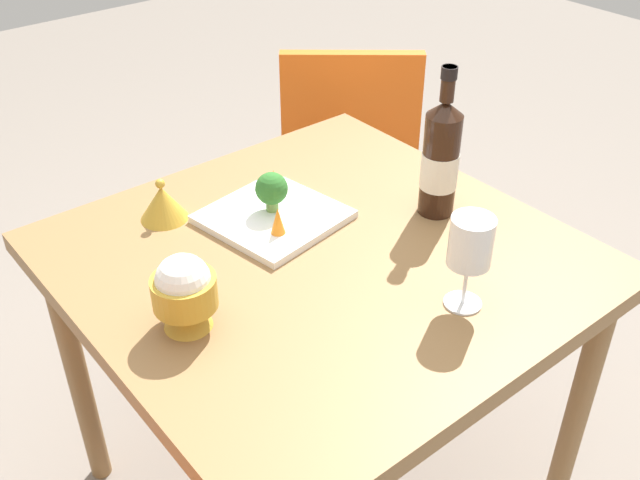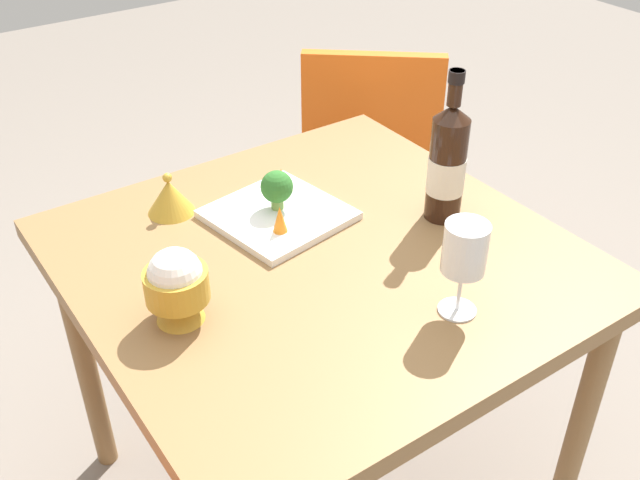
# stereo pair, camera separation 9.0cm
# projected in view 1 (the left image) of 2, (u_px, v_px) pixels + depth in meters

# --- Properties ---
(dining_table) EXTENTS (0.92, 0.92, 0.73)m
(dining_table) POSITION_uv_depth(u_px,v_px,m) (320.00, 286.00, 1.49)
(dining_table) COLOR olive
(dining_table) RESTS_ON ground_plane
(chair_near_window) EXTENTS (0.56, 0.56, 0.85)m
(chair_near_window) POSITION_uv_depth(u_px,v_px,m) (349.00, 145.00, 2.26)
(chair_near_window) COLOR orange
(chair_near_window) RESTS_ON ground_plane
(wine_bottle) EXTENTS (0.08, 0.08, 0.32)m
(wine_bottle) POSITION_uv_depth(u_px,v_px,m) (440.00, 158.00, 1.49)
(wine_bottle) COLOR black
(wine_bottle) RESTS_ON dining_table
(wine_glass) EXTENTS (0.08, 0.08, 0.18)m
(wine_glass) POSITION_uv_depth(u_px,v_px,m) (471.00, 244.00, 1.24)
(wine_glass) COLOR white
(wine_glass) RESTS_ON dining_table
(rice_bowl) EXTENTS (0.11, 0.11, 0.14)m
(rice_bowl) POSITION_uv_depth(u_px,v_px,m) (184.00, 291.00, 1.22)
(rice_bowl) COLOR gold
(rice_bowl) RESTS_ON dining_table
(rice_bowl_lid) EXTENTS (0.10, 0.10, 0.09)m
(rice_bowl_lid) POSITION_uv_depth(u_px,v_px,m) (163.00, 203.00, 1.52)
(rice_bowl_lid) COLOR gold
(rice_bowl_lid) RESTS_ON dining_table
(serving_plate) EXTENTS (0.29, 0.29, 0.02)m
(serving_plate) POSITION_uv_depth(u_px,v_px,m) (275.00, 216.00, 1.54)
(serving_plate) COLOR white
(serving_plate) RESTS_ON dining_table
(broccoli_floret) EXTENTS (0.07, 0.07, 0.09)m
(broccoli_floret) POSITION_uv_depth(u_px,v_px,m) (272.00, 189.00, 1.51)
(broccoli_floret) COLOR #729E4C
(broccoli_floret) RESTS_ON serving_plate
(carrot_garnish_left) EXTENTS (0.03, 0.03, 0.06)m
(carrot_garnish_left) POSITION_uv_depth(u_px,v_px,m) (278.00, 221.00, 1.45)
(carrot_garnish_left) COLOR orange
(carrot_garnish_left) RESTS_ON serving_plate
(carrot_garnish_right) EXTENTS (0.03, 0.03, 0.06)m
(carrot_garnish_right) POSITION_uv_depth(u_px,v_px,m) (274.00, 182.00, 1.58)
(carrot_garnish_right) COLOR orange
(carrot_garnish_right) RESTS_ON serving_plate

